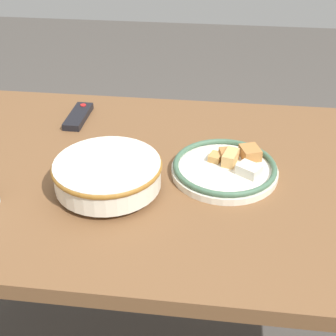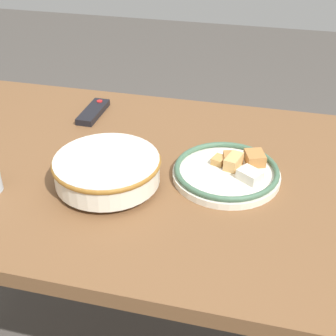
% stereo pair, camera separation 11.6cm
% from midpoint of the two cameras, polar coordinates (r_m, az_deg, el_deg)
% --- Properties ---
extents(dining_table, '(1.58, 0.87, 0.76)m').
position_cam_midpoint_polar(dining_table, '(1.27, -2.91, -3.31)').
color(dining_table, brown).
rests_on(dining_table, ground_plane).
extents(noodle_bowl, '(0.27, 0.27, 0.08)m').
position_cam_midpoint_polar(noodle_bowl, '(1.14, -10.26, -0.76)').
color(noodle_bowl, silver).
rests_on(noodle_bowl, dining_table).
extents(food_plate, '(0.27, 0.27, 0.05)m').
position_cam_midpoint_polar(food_plate, '(1.20, 4.36, 0.03)').
color(food_plate, silver).
rests_on(food_plate, dining_table).
extents(tv_remote, '(0.05, 0.16, 0.02)m').
position_cam_midpoint_polar(tv_remote, '(1.50, -13.07, 6.11)').
color(tv_remote, black).
rests_on(tv_remote, dining_table).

